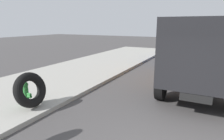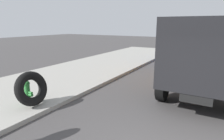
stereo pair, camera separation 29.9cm
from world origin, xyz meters
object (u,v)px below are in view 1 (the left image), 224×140
at_px(loose_tire, 30,90).
at_px(dump_truck_gray, 221,31).
at_px(dump_truck_blue, 202,40).
at_px(dump_truck_yellow, 224,35).
at_px(dump_truck_orange, 203,52).
at_px(fire_hydrant, 26,93).

relative_size(loose_tire, dump_truck_gray, 0.16).
height_order(dump_truck_blue, dump_truck_yellow, same).
bearing_deg(loose_tire, dump_truck_orange, -42.23).
relative_size(dump_truck_yellow, dump_truck_gray, 1.00).
bearing_deg(fire_hydrant, dump_truck_blue, -20.30).
bearing_deg(dump_truck_orange, dump_truck_yellow, -4.50).
relative_size(loose_tire, dump_truck_blue, 0.16).
bearing_deg(loose_tire, dump_truck_yellow, -15.29).
bearing_deg(loose_tire, dump_truck_blue, -18.92).
relative_size(loose_tire, dump_truck_yellow, 0.16).
distance_m(loose_tire, dump_truck_orange, 7.01).
bearing_deg(dump_truck_yellow, dump_truck_gray, 0.41).
bearing_deg(dump_truck_gray, dump_truck_yellow, -179.59).
distance_m(dump_truck_yellow, dump_truck_gray, 11.72).
bearing_deg(loose_tire, dump_truck_gray, -9.97).
bearing_deg(loose_tire, fire_hydrant, 79.13).
height_order(dump_truck_blue, dump_truck_gray, same).
height_order(loose_tire, dump_truck_blue, dump_truck_blue).
height_order(dump_truck_orange, dump_truck_yellow, same).
xyz_separation_m(fire_hydrant, dump_truck_orange, (5.09, -4.99, 1.03)).
height_order(fire_hydrant, dump_truck_blue, dump_truck_blue).
xyz_separation_m(dump_truck_yellow, dump_truck_gray, (11.72, 0.08, 0.00)).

